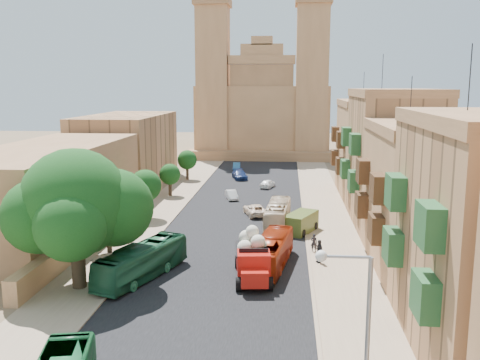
% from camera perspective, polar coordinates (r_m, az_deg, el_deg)
% --- Properties ---
extents(ground, '(260.00, 260.00, 0.00)m').
position_cam_1_polar(ground, '(34.42, -4.00, -14.25)').
color(ground, brown).
extents(road_surface, '(14.00, 140.00, 0.01)m').
position_cam_1_polar(road_surface, '(62.79, 0.33, -2.95)').
color(road_surface, black).
rests_on(road_surface, ground).
extents(sidewalk_east, '(5.00, 140.00, 0.01)m').
position_cam_1_polar(sidewalk_east, '(62.73, 9.02, -3.09)').
color(sidewalk_east, '#957B61').
rests_on(sidewalk_east, ground).
extents(sidewalk_west, '(5.00, 140.00, 0.01)m').
position_cam_1_polar(sidewalk_west, '(64.26, -8.15, -2.75)').
color(sidewalk_west, '#957B61').
rests_on(sidewalk_west, ground).
extents(kerb_east, '(0.25, 140.00, 0.12)m').
position_cam_1_polar(kerb_east, '(62.59, 6.73, -3.01)').
color(kerb_east, '#957B61').
rests_on(kerb_east, ground).
extents(kerb_west, '(0.25, 140.00, 0.12)m').
position_cam_1_polar(kerb_west, '(63.73, -5.96, -2.76)').
color(kerb_west, '#957B61').
rests_on(kerb_west, ground).
extents(townhouse_b, '(9.00, 14.00, 14.90)m').
position_cam_1_polar(townhouse_b, '(44.16, 19.23, -1.60)').
color(townhouse_b, '#9F7048').
rests_on(townhouse_b, ground).
extents(townhouse_c, '(9.00, 14.00, 17.40)m').
position_cam_1_polar(townhouse_c, '(57.45, 15.98, 2.43)').
color(townhouse_c, '#A9774D').
rests_on(townhouse_c, ground).
extents(townhouse_d, '(9.00, 14.00, 15.90)m').
position_cam_1_polar(townhouse_d, '(71.24, 13.87, 3.33)').
color(townhouse_d, '#9F7048').
rests_on(townhouse_d, ground).
extents(west_wall, '(1.00, 40.00, 1.80)m').
position_cam_1_polar(west_wall, '(55.52, -13.56, -4.03)').
color(west_wall, '#9F7048').
rests_on(west_wall, ground).
extents(west_building_low, '(10.00, 28.00, 8.40)m').
position_cam_1_polar(west_building_low, '(55.05, -19.80, -0.95)').
color(west_building_low, '#8D613D').
rests_on(west_building_low, ground).
extents(west_building_mid, '(10.00, 22.00, 10.00)m').
position_cam_1_polar(west_building_mid, '(78.97, -11.94, 3.20)').
color(west_building_mid, '#A9774D').
rests_on(west_building_mid, ground).
extents(church, '(28.00, 22.50, 36.30)m').
position_cam_1_polar(church, '(109.78, 2.48, 7.65)').
color(church, '#9F7048').
rests_on(church, ground).
extents(ficus_tree, '(9.95, 9.16, 9.95)m').
position_cam_1_polar(ficus_tree, '(38.75, -17.04, -2.71)').
color(ficus_tree, '#37281B').
rests_on(ficus_tree, ground).
extents(street_tree_a, '(3.61, 3.61, 5.55)m').
position_cam_1_polar(street_tree_a, '(46.72, -13.91, -3.14)').
color(street_tree_a, '#37281B').
rests_on(street_tree_a, ground).
extents(street_tree_b, '(3.46, 3.46, 5.32)m').
position_cam_1_polar(street_tree_b, '(57.97, -10.07, -0.62)').
color(street_tree_b, '#37281B').
rests_on(street_tree_b, ground).
extents(street_tree_c, '(2.73, 2.73, 4.19)m').
position_cam_1_polar(street_tree_c, '(69.57, -7.49, 0.59)').
color(street_tree_c, '#37281B').
rests_on(street_tree_c, ground).
extents(street_tree_d, '(2.94, 2.94, 4.52)m').
position_cam_1_polar(street_tree_d, '(81.16, -5.66, 2.14)').
color(street_tree_d, '#37281B').
rests_on(street_tree_d, ground).
extents(streetlamp, '(2.11, 0.44, 8.22)m').
position_cam_1_polar(streetlamp, '(21.13, 12.16, -15.27)').
color(streetlamp, gray).
rests_on(streetlamp, ground).
extents(red_truck, '(3.22, 6.74, 3.81)m').
position_cam_1_polar(red_truck, '(39.87, 1.37, -8.18)').
color(red_truck, '#B1160D').
rests_on(red_truck, ground).
extents(olive_pickup, '(3.67, 4.96, 1.88)m').
position_cam_1_polar(olive_pickup, '(52.67, 6.49, -4.55)').
color(olive_pickup, '#46551F').
rests_on(olive_pickup, ground).
extents(bus_green_north, '(5.26, 9.54, 2.61)m').
position_cam_1_polar(bus_green_north, '(40.65, -10.41, -8.54)').
color(bus_green_north, '#1B5031').
rests_on(bus_green_north, ground).
extents(bus_red_east, '(3.40, 9.23, 2.51)m').
position_cam_1_polar(bus_red_east, '(42.42, 3.41, -7.66)').
color(bus_red_east, '#9D250A').
rests_on(bus_red_east, ground).
extents(bus_cream_east, '(2.64, 8.91, 2.45)m').
position_cam_1_polar(bus_cream_east, '(54.75, 4.04, -3.62)').
color(bus_cream_east, beige).
rests_on(bus_cream_east, ground).
extents(car_blue_a, '(1.74, 3.64, 1.20)m').
position_cam_1_polar(car_blue_a, '(45.12, -8.14, -7.52)').
color(car_blue_a, '#415ECA').
rests_on(car_blue_a, ground).
extents(car_white_a, '(2.06, 3.61, 1.13)m').
position_cam_1_polar(car_white_a, '(67.23, -0.90, -1.59)').
color(car_white_a, silver).
rests_on(car_white_a, ground).
extents(car_cream, '(3.29, 4.85, 1.24)m').
position_cam_1_polar(car_cream, '(59.01, 1.64, -3.20)').
color(car_cream, '#F7DBBF').
rests_on(car_cream, ground).
extents(car_dkblue, '(3.06, 5.06, 1.37)m').
position_cam_1_polar(car_dkblue, '(81.70, -0.04, 0.58)').
color(car_dkblue, navy).
rests_on(car_dkblue, ground).
extents(car_white_b, '(2.37, 3.72, 1.18)m').
position_cam_1_polar(car_white_b, '(74.81, 2.97, -0.39)').
color(car_white_b, white).
rests_on(car_white_b, ground).
extents(car_blue_b, '(1.43, 3.48, 1.12)m').
position_cam_1_polar(car_blue_b, '(91.13, -0.36, 1.50)').
color(car_blue_b, teal).
rests_on(car_blue_b, ground).
extents(pedestrian_a, '(0.63, 0.46, 1.58)m').
position_cam_1_polar(pedestrian_a, '(46.76, 7.89, -6.64)').
color(pedestrian_a, black).
rests_on(pedestrian_a, ground).
extents(pedestrian_c, '(0.81, 1.21, 1.92)m').
position_cam_1_polar(pedestrian_c, '(43.96, 8.45, -7.52)').
color(pedestrian_c, '#2B2C2F').
rests_on(pedestrian_c, ground).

